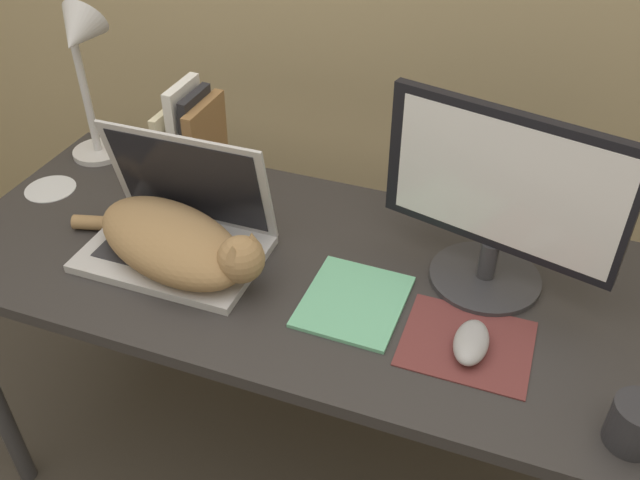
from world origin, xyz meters
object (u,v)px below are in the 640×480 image
cat (176,243)px  mug (638,425)px  external_monitor (500,201)px  desk_lamp (82,60)px  laptop (178,231)px  notepad (354,301)px  book_row (193,140)px  cd_disc (50,189)px  computer_mouse (471,342)px

cat → mug: cat is taller
external_monitor → desk_lamp: (-0.98, 0.12, 0.08)m
laptop → notepad: laptop is taller
book_row → desk_lamp: size_ratio=0.61×
desk_lamp → cd_disc: size_ratio=3.44×
notepad → cd_disc: notepad is taller
cat → notepad: (0.37, 0.02, -0.06)m
computer_mouse → desk_lamp: bearing=161.9°
computer_mouse → cd_disc: 1.06m
laptop → computer_mouse: 0.64m
external_monitor → book_row: 0.73m
external_monitor → cd_disc: bearing=-178.4°
computer_mouse → notepad: (-0.23, 0.05, -0.02)m
external_monitor → cd_disc: size_ratio=3.76×
mug → cd_disc: 1.34m
desk_lamp → cd_disc: bearing=-108.2°
computer_mouse → mug: 0.29m
cd_disc → cat: bearing=-18.3°
external_monitor → notepad: bearing=-145.5°
mug → laptop: bearing=168.6°
book_row → mug: bearing=-23.5°
notepad → desk_lamp: bearing=159.9°
desk_lamp → notepad: bearing=-20.1°
notepad → external_monitor: bearing=34.5°
book_row → laptop: bearing=-69.0°
cd_disc → mug: bearing=-11.9°
external_monitor → computer_mouse: external_monitor is taller
cat → mug: 0.89m
book_row → notepad: bearing=-29.9°
desk_lamp → mug: size_ratio=3.47×
cat → book_row: 0.33m
laptop → cat: (0.02, -0.05, 0.01)m
book_row → cd_disc: (-0.31, -0.16, -0.11)m
notepad → cd_disc: (-0.81, 0.13, -0.00)m
book_row → desk_lamp: 0.31m
mug → book_row: bearing=156.5°
laptop → cd_disc: 0.42m
cat → desk_lamp: size_ratio=1.19×
cat → book_row: (-0.12, 0.30, 0.05)m
book_row → desk_lamp: (-0.26, -0.01, 0.16)m
notepad → mug: bearing=-16.7°
computer_mouse → notepad: size_ratio=0.51×
external_monitor → book_row: bearing=169.9°
desk_lamp → notepad: (0.76, -0.28, -0.27)m
laptop → notepad: (0.40, -0.03, -0.04)m
laptop → book_row: 0.28m
laptop → cd_disc: (-0.41, 0.10, -0.05)m
notepad → cd_disc: size_ratio=1.84×
laptop → external_monitor: 0.65m
book_row → cat: bearing=-68.1°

